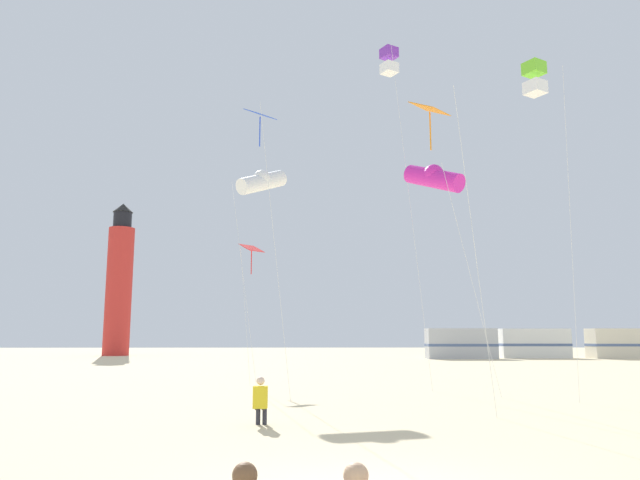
# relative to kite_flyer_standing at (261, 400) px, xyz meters

# --- Properties ---
(kite_flyer_standing) EXTENTS (0.35, 0.51, 1.16)m
(kite_flyer_standing) POSITION_rel_kite_flyer_standing_xyz_m (0.00, 0.00, 0.00)
(kite_flyer_standing) COLOR yellow
(kite_flyer_standing) RESTS_ON ground
(kite_box_violet) EXTENTS (1.84, 1.84, 14.30)m
(kite_box_violet) POSITION_rel_kite_flyer_standing_xyz_m (4.62, 9.05, 13.08)
(kite_box_violet) COLOR silver
(kite_box_violet) RESTS_ON ground
(kite_diamond_blue) EXTENTS (1.78, 1.78, 10.16)m
(kite_diamond_blue) POSITION_rel_kite_flyer_standing_xyz_m (-0.52, 5.54, 8.91)
(kite_diamond_blue) COLOR silver
(kite_diamond_blue) RESTS_ON ground
(kite_tube_white) EXTENTS (2.39, 2.43, 9.31)m
(kite_tube_white) POSITION_rel_kite_flyer_standing_xyz_m (-0.79, 9.89, 8.00)
(kite_tube_white) COLOR silver
(kite_tube_white) RESTS_ON ground
(kite_box_lime) EXTENTS (1.46, 1.58, 11.41)m
(kite_box_lime) POSITION_rel_kite_flyer_standing_xyz_m (8.89, 4.28, 10.20)
(kite_box_lime) COLOR silver
(kite_box_lime) RESTS_ON ground
(kite_tube_magenta) EXTENTS (3.18, 3.29, 8.65)m
(kite_tube_magenta) POSITION_rel_kite_flyer_standing_xyz_m (5.83, 6.62, 7.34)
(kite_tube_magenta) COLOR silver
(kite_tube_magenta) RESTS_ON ground
(kite_diamond_orange) EXTENTS (2.21, 2.21, 8.60)m
(kite_diamond_orange) POSITION_rel_kite_flyer_standing_xyz_m (4.58, 0.96, 7.45)
(kite_diamond_orange) COLOR silver
(kite_diamond_orange) RESTS_ON ground
(kite_diamond_scarlet) EXTENTS (1.22, 1.22, 6.29)m
(kite_diamond_scarlet) POSITION_rel_kite_flyer_standing_xyz_m (-1.40, 12.21, 5.27)
(kite_diamond_scarlet) COLOR silver
(kite_diamond_scarlet) RESTS_ON ground
(lighthouse_distant) EXTENTS (2.80, 2.80, 16.80)m
(lighthouse_distant) POSITION_rel_kite_flyer_standing_xyz_m (-19.41, 51.31, 7.22)
(lighthouse_distant) COLOR red
(lighthouse_distant) RESTS_ON ground
(rv_van_silver) EXTENTS (6.48, 2.46, 2.80)m
(rv_van_silver) POSITION_rel_kite_flyer_standing_xyz_m (15.68, 41.50, 0.78)
(rv_van_silver) COLOR #B7BABF
(rv_van_silver) RESTS_ON ground
(rv_van_white) EXTENTS (6.60, 2.82, 2.80)m
(rv_van_white) POSITION_rel_kite_flyer_standing_xyz_m (23.21, 43.06, 0.78)
(rv_van_white) COLOR white
(rv_van_white) RESTS_ON ground
(rv_van_cream) EXTENTS (6.48, 2.45, 2.80)m
(rv_van_cream) POSITION_rel_kite_flyer_standing_xyz_m (31.30, 41.83, 0.78)
(rv_van_cream) COLOR beige
(rv_van_cream) RESTS_ON ground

